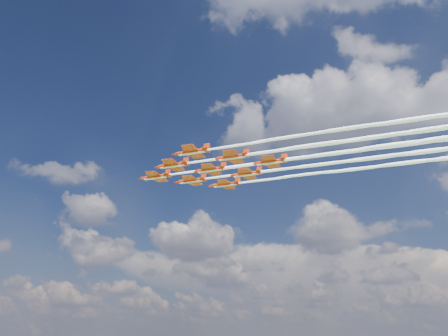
# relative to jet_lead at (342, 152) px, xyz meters

# --- Properties ---
(jet_lead) EXTENTS (122.54, 20.34, 2.80)m
(jet_lead) POSITION_rel_jet_lead_xyz_m (0.00, 0.00, 0.00)
(jet_lead) COLOR red
(jet_row2_port) EXTENTS (122.54, 20.34, 2.80)m
(jet_row2_port) POSITION_rel_jet_lead_xyz_m (10.12, -5.82, 0.00)
(jet_row2_port) COLOR red
(jet_row2_starb) EXTENTS (122.54, 20.34, 2.80)m
(jet_row2_starb) POSITION_rel_jet_lead_xyz_m (8.37, 8.14, 0.00)
(jet_row2_starb) COLOR red
(jet_row3_port) EXTENTS (122.54, 20.34, 2.80)m
(jet_row3_port) POSITION_rel_jet_lead_xyz_m (20.23, -11.65, 0.00)
(jet_row3_port) COLOR red
(jet_row3_centre) EXTENTS (122.54, 20.34, 2.80)m
(jet_row3_centre) POSITION_rel_jet_lead_xyz_m (18.49, 2.31, 0.00)
(jet_row3_centre) COLOR red
(jet_row3_starb) EXTENTS (122.54, 20.34, 2.80)m
(jet_row3_starb) POSITION_rel_jet_lead_xyz_m (16.74, 16.27, 0.00)
(jet_row3_starb) COLOR red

